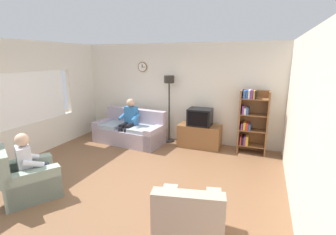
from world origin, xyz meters
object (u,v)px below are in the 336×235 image
Objects in this scene: armchair_near_window at (27,180)px; person_in_left_armchair at (31,162)px; tv_stand at (200,136)px; armchair_near_bookshelf at (189,223)px; couch at (130,131)px; floor_lamp at (169,90)px; bookshelf at (251,120)px; tv at (200,117)px; person_on_couch at (129,119)px.

person_in_left_armchair is at bearing 58.25° from armchair_near_window.
armchair_near_bookshelf reaches higher than tv_stand.
couch is 1.69× the size of armchair_near_window.
person_in_left_armchair is (-0.19, -2.99, 0.29)m from couch.
floor_lamp is 4.15m from armchair_near_bookshelf.
armchair_near_window is at bearing -133.98° from bookshelf.
tv_stand is 0.59× the size of floor_lamp.
person_in_left_armchair is (-2.84, 0.16, 0.32)m from armchair_near_bookshelf.
tv_stand is 1.47m from floor_lamp.
armchair_near_window is (-3.39, -3.51, -0.53)m from bookshelf.
armchair_near_window is at bearing -121.75° from tv_stand.
person_in_left_armchair reaches higher than couch.
tv_stand is 1.07× the size of armchair_near_bookshelf.
bookshelf is 0.85× the size of floor_lamp.
armchair_near_bookshelf is (2.65, -3.15, -0.02)m from couch.
tv is at bearing 102.23° from armchair_near_bookshelf.
armchair_near_window is at bearing -109.06° from floor_lamp.
tv_stand is 3.60m from armchair_near_bookshelf.
tv is at bearing -7.76° from floor_lamp.
armchair_near_bookshelf is 0.83× the size of person_on_couch.
person_on_couch is at bearing -64.82° from couch.
couch is 1.60× the size of person_on_couch.
bookshelf is 1.40× the size of person_in_left_armchair.
floor_lamp is 3.92m from armchair_near_window.
armchair_near_bookshelf is at bearing -3.24° from person_in_left_armchair.
person_in_left_armchair reaches higher than tv_stand.
tv is at bearing 58.07° from armchair_near_window.
person_in_left_armchair is (-2.08, -3.36, 0.31)m from tv_stand.
armchair_near_window is 3.00m from person_on_couch.
floor_lamp is (-0.91, 0.10, 1.15)m from tv_stand.
armchair_near_bookshelf is at bearing -97.93° from bookshelf.
armchair_near_window reaches higher than tv_stand.
armchair_near_window and armchair_near_bookshelf have the same top height.
tv is at bearing -90.00° from tv_stand.
floor_lamp is at bearing 114.67° from armchair_near_bookshelf.
tv_stand is (1.90, 0.37, -0.02)m from couch.
armchair_near_bookshelf is at bearing -49.43° from person_on_couch.
armchair_near_window is (-0.23, -3.06, -0.02)m from couch.
armchair_near_bookshelf is (0.76, -3.52, -0.01)m from tv_stand.
person_on_couch is (0.05, -0.11, 0.39)m from couch.
floor_lamp is 1.34m from person_on_couch.
floor_lamp reaches higher than tv.
armchair_near_window is at bearing 178.32° from armchair_near_bookshelf.
tv_stand is 0.70× the size of bookshelf.
armchair_near_bookshelf is at bearing -1.68° from armchair_near_window.
floor_lamp is 3.75m from person_in_left_armchair.
bookshelf is at bearing 8.04° from couch.
tv_stand is at bearing 58.25° from person_in_left_armchair.
couch is 1.58m from floor_lamp.
bookshelf is (1.26, 0.07, 0.53)m from tv_stand.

